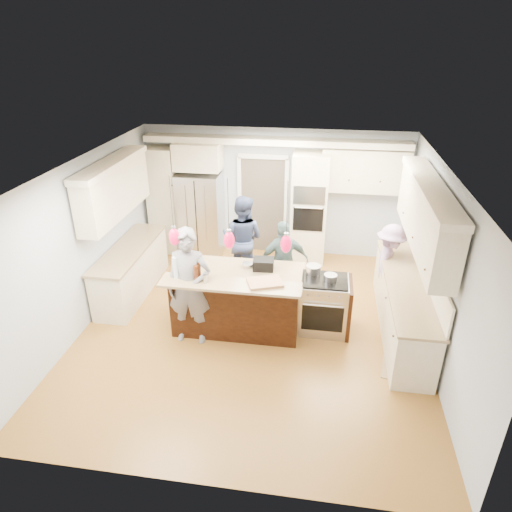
{
  "coord_description": "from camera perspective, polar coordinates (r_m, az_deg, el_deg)",
  "views": [
    {
      "loc": [
        1.0,
        -6.21,
        4.45
      ],
      "look_at": [
        0.0,
        0.35,
        1.15
      ],
      "focal_mm": 32.0,
      "sensor_mm": 36.0,
      "label": 1
    }
  ],
  "objects": [
    {
      "name": "drink_can",
      "position": [
        6.72,
        -6.37,
        -2.83
      ],
      "size": [
        0.09,
        0.09,
        0.12
      ],
      "primitive_type": "cylinder",
      "rotation": [
        0.0,
        0.0,
        -0.38
      ],
      "color": "#B7B7BC",
      "rests_on": "kitchen_island"
    },
    {
      "name": "pendant_lights",
      "position": [
        6.41,
        -3.37,
        2.01
      ],
      "size": [
        1.75,
        0.15,
        1.03
      ],
      "color": "black",
      "rests_on": "ground"
    },
    {
      "name": "back_upper_cabinets",
      "position": [
        9.55,
        -2.27,
        9.5
      ],
      "size": [
        5.3,
        0.61,
        2.54
      ],
      "color": "beige",
      "rests_on": "ground"
    },
    {
      "name": "left_cabinets",
      "position": [
        8.52,
        -16.02,
        1.87
      ],
      "size": [
        0.64,
        2.3,
        2.51
      ],
      "color": "beige",
      "rests_on": "ground"
    },
    {
      "name": "beer_bottle_c",
      "position": [
        6.86,
        -7.77,
        -1.87
      ],
      "size": [
        0.06,
        0.06,
        0.21
      ],
      "primitive_type": "cylinder",
      "rotation": [
        0.0,
        0.0,
        0.22
      ],
      "color": "#471E0C",
      "rests_on": "kitchen_island"
    },
    {
      "name": "person_far_right",
      "position": [
        8.11,
        3.48,
        -0.68
      ],
      "size": [
        0.96,
        0.62,
        1.52
      ],
      "primitive_type": "imported",
      "rotation": [
        0.0,
        0.0,
        3.44
      ],
      "color": "slate",
      "rests_on": "ground"
    },
    {
      "name": "ground_plane",
      "position": [
        7.71,
        -0.4,
        -8.84
      ],
      "size": [
        6.0,
        6.0,
        0.0
      ],
      "primitive_type": "plane",
      "color": "#AA732E",
      "rests_on": "ground"
    },
    {
      "name": "pot_large",
      "position": [
        7.4,
        7.2,
        -1.68
      ],
      "size": [
        0.24,
        0.24,
        0.14
      ],
      "primitive_type": "cylinder",
      "color": "#B7B7BC",
      "rests_on": "island_range"
    },
    {
      "name": "island_range",
      "position": [
        7.51,
        8.6,
        -6.02
      ],
      "size": [
        0.82,
        0.71,
        0.92
      ],
      "color": "#B7B7BC",
      "rests_on": "ground"
    },
    {
      "name": "refrigerator",
      "position": [
        9.87,
        -6.93,
        5.16
      ],
      "size": [
        0.9,
        0.7,
        1.8
      ],
      "primitive_type": "cube",
      "color": "#B7B7BC",
      "rests_on": "ground"
    },
    {
      "name": "person_far_left",
      "position": [
        8.72,
        -1.7,
        2.13
      ],
      "size": [
        0.96,
        0.81,
        1.73
      ],
      "primitive_type": "imported",
      "rotation": [
        0.0,
        0.0,
        2.93
      ],
      "color": "navy",
      "rests_on": "ground"
    },
    {
      "name": "kitchen_island",
      "position": [
        7.53,
        -2.19,
        -5.33
      ],
      "size": [
        2.1,
        1.46,
        1.12
      ],
      "color": "black",
      "rests_on": "ground"
    },
    {
      "name": "pot_small",
      "position": [
        7.24,
        9.29,
        -2.67
      ],
      "size": [
        0.21,
        0.21,
        0.1
      ],
      "primitive_type": "cylinder",
      "color": "#B7B7BC",
      "rests_on": "island_range"
    },
    {
      "name": "beer_bottle_a",
      "position": [
        6.82,
        -7.19,
        -1.73
      ],
      "size": [
        0.07,
        0.07,
        0.27
      ],
      "primitive_type": "cylinder",
      "rotation": [
        0.0,
        0.0,
        -0.1
      ],
      "color": "#471E0C",
      "rests_on": "kitchen_island"
    },
    {
      "name": "beer_bottle_b",
      "position": [
        6.75,
        -7.5,
        -2.17
      ],
      "size": [
        0.08,
        0.08,
        0.25
      ],
      "primitive_type": "cylinder",
      "rotation": [
        0.0,
        0.0,
        0.4
      ],
      "color": "#471E0C",
      "rests_on": "kitchen_island"
    },
    {
      "name": "right_counter_run",
      "position": [
        7.48,
        18.79,
        -2.08
      ],
      "size": [
        0.64,
        3.1,
        2.51
      ],
      "color": "beige",
      "rests_on": "ground"
    },
    {
      "name": "cutting_board",
      "position": [
        6.67,
        1.12,
        -3.31
      ],
      "size": [
        0.59,
        0.51,
        0.04
      ],
      "primitive_type": "cube",
      "rotation": [
        0.0,
        0.0,
        0.37
      ],
      "color": "tan",
      "rests_on": "kitchen_island"
    },
    {
      "name": "person_bar_end",
      "position": [
        7.0,
        -8.32,
        -3.87
      ],
      "size": [
        0.7,
        0.46,
        1.9
      ],
      "primitive_type": "imported",
      "rotation": [
        0.0,
        0.0,
        0.01
      ],
      "color": "slate",
      "rests_on": "ground"
    },
    {
      "name": "person_range_side",
      "position": [
        8.38,
        16.31,
        -1.0
      ],
      "size": [
        0.78,
        1.07,
        1.48
      ],
      "primitive_type": "imported",
      "rotation": [
        0.0,
        0.0,
        1.31
      ],
      "color": "#9F7EAA",
      "rests_on": "ground"
    },
    {
      "name": "oven_column",
      "position": [
        9.47,
        6.65,
        5.88
      ],
      "size": [
        0.72,
        0.69,
        2.3
      ],
      "color": "beige",
      "rests_on": "ground"
    },
    {
      "name": "water_bottle",
      "position": [
        6.85,
        -9.99,
        -1.44
      ],
      "size": [
        0.08,
        0.08,
        0.34
      ],
      "primitive_type": "cylinder",
      "rotation": [
        0.0,
        0.0,
        -0.0
      ],
      "color": "silver",
      "rests_on": "kitchen_island"
    },
    {
      "name": "floor_rug",
      "position": [
        7.34,
        18.2,
        -12.43
      ],
      "size": [
        0.8,
        1.05,
        0.01
      ],
      "primitive_type": "cube",
      "rotation": [
        0.0,
        0.0,
        -0.17
      ],
      "color": "#957C51",
      "rests_on": "ground"
    },
    {
      "name": "room_shell",
      "position": [
        6.82,
        -0.44,
        3.74
      ],
      "size": [
        5.54,
        6.04,
        2.72
      ],
      "color": "#B2BCC6",
      "rests_on": "ground"
    }
  ]
}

